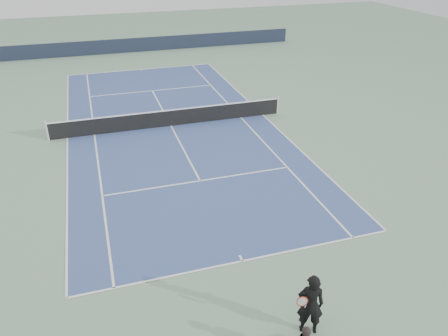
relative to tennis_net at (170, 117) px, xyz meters
name	(u,v)px	position (x,y,z in m)	size (l,w,h in m)	color
ground	(171,126)	(0.00, 0.00, -0.50)	(80.00, 80.00, 0.00)	gray
court_surface	(171,126)	(0.00, 0.00, -0.50)	(10.97, 23.77, 0.01)	#374C83
tennis_net	(170,117)	(0.00, 0.00, 0.00)	(12.90, 0.10, 1.07)	silver
windscreen_far	(131,45)	(0.00, 17.88, 0.10)	(30.00, 0.25, 1.20)	black
tennis_player	(310,304)	(0.73, -15.04, 0.45)	(0.88, 0.75, 1.91)	black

